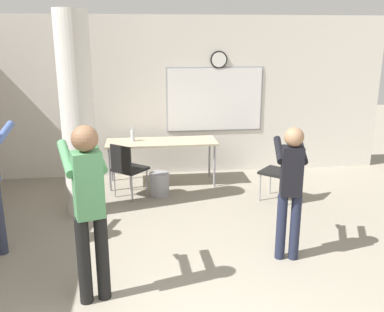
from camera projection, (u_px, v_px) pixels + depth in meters
name	position (u px, v px, depth m)	size (l,w,h in m)	color
wall_back	(166.00, 97.00, 7.59)	(8.00, 0.15, 2.80)	silver
support_pillar	(78.00, 117.00, 5.81)	(0.45, 0.45, 2.80)	silver
folding_table	(162.00, 144.00, 7.18)	(1.84, 0.63, 0.75)	tan
bottle_on_table	(133.00, 135.00, 7.14)	(0.07, 0.07, 0.26)	silver
waste_bin	(159.00, 184.00, 6.79)	(0.31, 0.31, 0.37)	gray
chair_table_left	(127.00, 166.00, 6.60)	(0.62, 0.62, 0.87)	black
chair_mid_room	(281.00, 169.00, 6.48)	(0.62, 0.62, 0.87)	black
person_playing_front	(89.00, 201.00, 3.89)	(0.51, 0.68, 1.72)	black
person_playing_side	(291.00, 183.00, 4.69)	(0.42, 0.63, 1.53)	#1E2338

